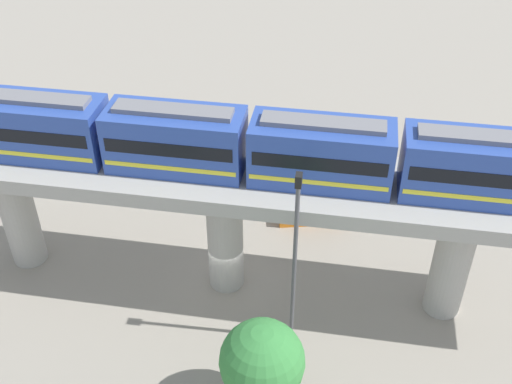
{
  "coord_description": "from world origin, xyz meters",
  "views": [
    {
      "loc": [
        -24.46,
        -5.75,
        25.03
      ],
      "look_at": [
        2.5,
        -1.23,
        4.52
      ],
      "focal_mm": 44.12,
      "sensor_mm": 36.0,
      "label": 1
    }
  ],
  "objects_px": {
    "train": "(247,146)",
    "parked_car_orange": "(311,208)",
    "tree_near_viaduct": "(262,361)",
    "parked_car_red": "(257,164)",
    "parked_car_white": "(112,139)",
    "signal_post": "(295,256)"
  },
  "relations": [
    {
      "from": "parked_car_orange",
      "to": "parked_car_white",
      "type": "bearing_deg",
      "value": 55.77
    },
    {
      "from": "parked_car_orange",
      "to": "tree_near_viaduct",
      "type": "bearing_deg",
      "value": 162.71
    },
    {
      "from": "train",
      "to": "parked_car_white",
      "type": "xyz_separation_m",
      "value": [
        12.05,
        12.21,
        -8.33
      ]
    },
    {
      "from": "parked_car_red",
      "to": "signal_post",
      "type": "relative_size",
      "value": 0.43
    },
    {
      "from": "parked_car_red",
      "to": "train",
      "type": "bearing_deg",
      "value": -177.99
    },
    {
      "from": "train",
      "to": "signal_post",
      "type": "height_order",
      "value": "train"
    },
    {
      "from": "parked_car_white",
      "to": "parked_car_red",
      "type": "xyz_separation_m",
      "value": [
        -1.4,
        -10.93,
        0.0
      ]
    },
    {
      "from": "train",
      "to": "tree_near_viaduct",
      "type": "xyz_separation_m",
      "value": [
        -7.73,
        -1.97,
        -5.69
      ]
    },
    {
      "from": "parked_car_orange",
      "to": "signal_post",
      "type": "xyz_separation_m",
      "value": [
        -9.82,
        0.07,
        4.85
      ]
    },
    {
      "from": "train",
      "to": "parked_car_red",
      "type": "relative_size",
      "value": 6.33
    },
    {
      "from": "parked_car_red",
      "to": "parked_car_orange",
      "type": "bearing_deg",
      "value": -140.5
    },
    {
      "from": "parked_car_white",
      "to": "signal_post",
      "type": "xyz_separation_m",
      "value": [
        -15.45,
        -14.99,
        4.85
      ]
    },
    {
      "from": "train",
      "to": "tree_near_viaduct",
      "type": "distance_m",
      "value": 9.79
    },
    {
      "from": "parked_car_red",
      "to": "tree_near_viaduct",
      "type": "relative_size",
      "value": 0.83
    },
    {
      "from": "parked_car_white",
      "to": "tree_near_viaduct",
      "type": "bearing_deg",
      "value": -157.04
    },
    {
      "from": "parked_car_red",
      "to": "parked_car_white",
      "type": "bearing_deg",
      "value": 77.8
    },
    {
      "from": "train",
      "to": "parked_car_orange",
      "type": "bearing_deg",
      "value": -23.95
    },
    {
      "from": "train",
      "to": "parked_car_white",
      "type": "relative_size",
      "value": 6.11
    },
    {
      "from": "parked_car_orange",
      "to": "signal_post",
      "type": "height_order",
      "value": "signal_post"
    },
    {
      "from": "signal_post",
      "to": "tree_near_viaduct",
      "type": "bearing_deg",
      "value": 169.46
    },
    {
      "from": "train",
      "to": "parked_car_orange",
      "type": "height_order",
      "value": "train"
    },
    {
      "from": "train",
      "to": "tree_near_viaduct",
      "type": "height_order",
      "value": "train"
    }
  ]
}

